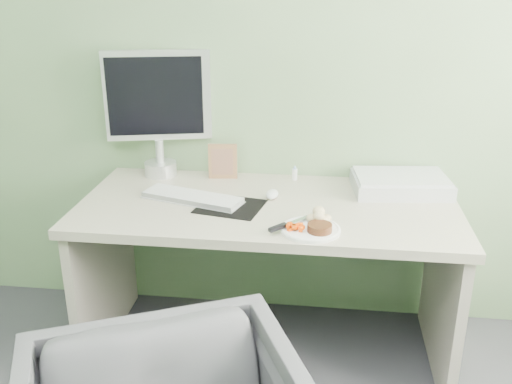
# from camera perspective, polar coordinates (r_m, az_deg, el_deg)

# --- Properties ---
(wall_back) EXTENTS (3.50, 0.00, 3.50)m
(wall_back) POSITION_cam_1_polar(r_m,az_deg,el_deg) (2.62, 2.20, 14.68)
(wall_back) COLOR #7CA070
(wall_back) RESTS_ON floor
(desk) EXTENTS (1.60, 0.75, 0.73)m
(desk) POSITION_cam_1_polar(r_m,az_deg,el_deg) (2.49, 1.18, -5.04)
(desk) COLOR beige
(desk) RESTS_ON floor
(plate) EXTENTS (0.23, 0.23, 0.01)m
(plate) POSITION_cam_1_polar(r_m,az_deg,el_deg) (2.17, 5.47, -3.76)
(plate) COLOR white
(plate) RESTS_ON desk
(steak) EXTENTS (0.12, 0.12, 0.03)m
(steak) POSITION_cam_1_polar(r_m,az_deg,el_deg) (2.14, 6.38, -3.58)
(steak) COLOR black
(steak) RESTS_ON plate
(potato_pile) EXTENTS (0.10, 0.08, 0.05)m
(potato_pile) POSITION_cam_1_polar(r_m,az_deg,el_deg) (2.21, 6.52, -2.44)
(potato_pile) COLOR tan
(potato_pile) RESTS_ON plate
(carrot_heap) EXTENTS (0.06, 0.05, 0.04)m
(carrot_heap) POSITION_cam_1_polar(r_m,az_deg,el_deg) (2.14, 3.97, -3.37)
(carrot_heap) COLOR #FF4E05
(carrot_heap) RESTS_ON plate
(steak_knife) EXTENTS (0.16, 0.17, 0.02)m
(steak_knife) POSITION_cam_1_polar(r_m,az_deg,el_deg) (2.15, 2.86, -3.33)
(steak_knife) COLOR silver
(steak_knife) RESTS_ON plate
(mousepad) EXTENTS (0.30, 0.27, 0.00)m
(mousepad) POSITION_cam_1_polar(r_m,az_deg,el_deg) (2.38, -2.59, -1.44)
(mousepad) COLOR black
(mousepad) RESTS_ON desk
(keyboard) EXTENTS (0.45, 0.25, 0.02)m
(keyboard) POSITION_cam_1_polar(r_m,az_deg,el_deg) (2.45, -6.38, -0.50)
(keyboard) COLOR white
(keyboard) RESTS_ON desk
(computer_mouse) EXTENTS (0.06, 0.10, 0.03)m
(computer_mouse) POSITION_cam_1_polar(r_m,az_deg,el_deg) (2.46, 1.62, -0.23)
(computer_mouse) COLOR white
(computer_mouse) RESTS_ON desk
(photo_frame) EXTENTS (0.14, 0.03, 0.17)m
(photo_frame) POSITION_cam_1_polar(r_m,az_deg,el_deg) (2.68, -3.34, 3.08)
(photo_frame) COLOR olive
(photo_frame) RESTS_ON desk
(eyedrop_bottle) EXTENTS (0.02, 0.02, 0.07)m
(eyedrop_bottle) POSITION_cam_1_polar(r_m,az_deg,el_deg) (2.68, 3.89, 1.89)
(eyedrop_bottle) COLOR white
(eyedrop_bottle) RESTS_ON desk
(scanner) EXTENTS (0.44, 0.32, 0.06)m
(scanner) POSITION_cam_1_polar(r_m,az_deg,el_deg) (2.61, 14.25, 0.74)
(scanner) COLOR silver
(scanner) RESTS_ON desk
(monitor) EXTENTS (0.49, 0.18, 0.59)m
(monitor) POSITION_cam_1_polar(r_m,az_deg,el_deg) (2.72, -9.76, 8.44)
(monitor) COLOR silver
(monitor) RESTS_ON desk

